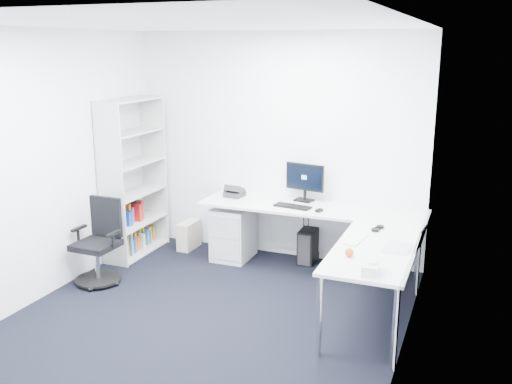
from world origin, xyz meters
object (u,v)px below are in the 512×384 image
at_px(task_chair, 96,243).
at_px(bookshelf, 133,178).
at_px(monitor, 304,182).
at_px(l_desk, 302,247).
at_px(laptop, 398,236).

bearing_deg(task_chair, bookshelf, 99.41).
bearing_deg(monitor, task_chair, -132.15).
relative_size(bookshelf, task_chair, 2.08).
bearing_deg(task_chair, monitor, 39.05).
xyz_separation_m(l_desk, bookshelf, (-2.17, 0.05, 0.59)).
relative_size(l_desk, task_chair, 2.78).
bearing_deg(monitor, bookshelf, -156.07).
xyz_separation_m(bookshelf, laptop, (3.29, -0.75, -0.10)).
relative_size(monitor, laptop, 1.45).
relative_size(l_desk, monitor, 5.36).
relative_size(l_desk, bookshelf, 1.33).
bearing_deg(laptop, bookshelf, 171.82).
bearing_deg(task_chair, l_desk, 25.57).
xyz_separation_m(l_desk, task_chair, (-2.04, -0.91, 0.09)).
xyz_separation_m(task_chair, laptop, (3.15, 0.21, 0.40)).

